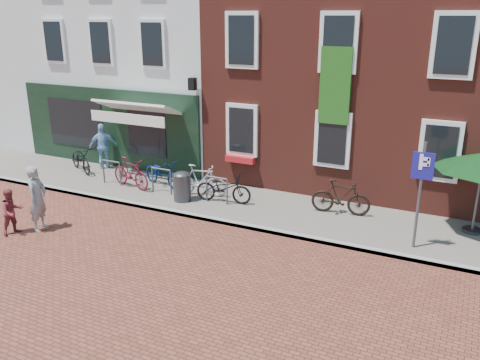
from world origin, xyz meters
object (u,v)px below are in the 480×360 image
at_px(woman, 38,198).
at_px(cafe_person, 103,146).
at_px(litter_bin, 182,185).
at_px(bicycle_4, 224,188).
at_px(parking_sign, 421,181).
at_px(bicycle_5, 341,197).
at_px(bicycle_2, 162,173).
at_px(boy, 12,211).
at_px(bicycle_0, 81,159).
at_px(bicycle_1, 131,173).
at_px(bicycle_3, 200,180).

distance_m(woman, cafe_person, 5.33).
bearing_deg(litter_bin, bicycle_4, 19.21).
relative_size(parking_sign, bicycle_4, 1.55).
bearing_deg(bicycle_5, bicycle_2, 84.63).
bearing_deg(bicycle_2, boy, 178.82).
bearing_deg(woman, cafe_person, 6.41).
height_order(woman, bicycle_2, woman).
xyz_separation_m(litter_bin, bicycle_2, (-1.32, 0.88, -0.06)).
bearing_deg(bicycle_5, woman, 114.67).
xyz_separation_m(cafe_person, bicycle_4, (5.62, -1.20, -0.39)).
bearing_deg(bicycle_0, bicycle_4, -67.25).
xyz_separation_m(parking_sign, bicycle_2, (-8.17, 1.18, -1.26)).
bearing_deg(bicycle_0, litter_bin, -73.28).
bearing_deg(boy, woman, -26.18).
distance_m(bicycle_0, bicycle_1, 2.85).
xyz_separation_m(bicycle_0, bicycle_5, (9.58, 0.08, 0.05)).
distance_m(parking_sign, cafe_person, 11.46).
distance_m(bicycle_0, bicycle_4, 6.16).
xyz_separation_m(parking_sign, bicycle_0, (-11.78, 1.26, -1.26)).
relative_size(bicycle_1, bicycle_3, 1.00).
relative_size(woman, bicycle_3, 1.07).
height_order(boy, bicycle_3, boy).
height_order(cafe_person, bicycle_0, cafe_person).
xyz_separation_m(bicycle_1, bicycle_5, (6.82, 0.76, 0.00)).
bearing_deg(bicycle_1, bicycle_5, -71.03).
bearing_deg(bicycle_4, bicycle_3, 69.37).
bearing_deg(bicycle_1, bicycle_0, 88.78).
relative_size(cafe_person, bicycle_2, 0.97).
distance_m(boy, bicycle_2, 4.95).
height_order(cafe_person, bicycle_4, cafe_person).
xyz_separation_m(litter_bin, woman, (-2.43, -3.33, 0.28)).
relative_size(parking_sign, boy, 2.13).
xyz_separation_m(bicycle_0, bicycle_4, (6.14, -0.54, 0.00)).
bearing_deg(bicycle_0, cafe_person, -10.27).
relative_size(boy, bicycle_1, 0.75).
distance_m(litter_bin, boy, 4.78).
bearing_deg(bicycle_2, bicycle_3, -82.09).
height_order(boy, bicycle_5, boy).
distance_m(parking_sign, woman, 9.81).
bearing_deg(parking_sign, cafe_person, 170.31).
relative_size(cafe_person, bicycle_3, 1.00).
relative_size(bicycle_4, bicycle_5, 1.03).
relative_size(litter_bin, cafe_person, 0.59).
bearing_deg(bicycle_0, bicycle_2, -63.59).
xyz_separation_m(woman, bicycle_4, (3.65, 3.75, -0.34)).
bearing_deg(cafe_person, woman, 71.74).
distance_m(bicycle_2, bicycle_4, 2.57).
bearing_deg(bicycle_5, parking_sign, -128.41).
xyz_separation_m(parking_sign, bicycle_3, (-6.57, 0.92, -1.21)).
bearing_deg(cafe_person, bicycle_1, 109.11).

